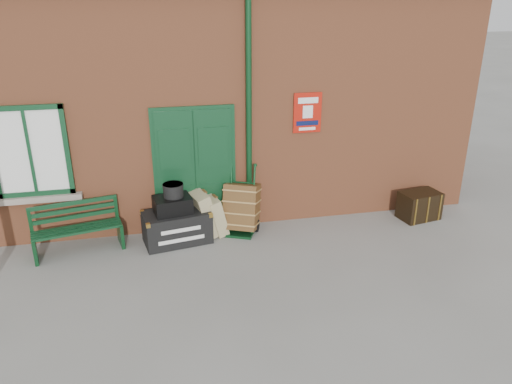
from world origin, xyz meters
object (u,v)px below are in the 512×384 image
object	(u,v)px
bench	(77,227)
dark_trunk	(419,205)
houdini_trunk	(177,227)
porter_trolley	(242,207)

from	to	relation	value
bench	dark_trunk	bearing A→B (deg)	-12.25
houdini_trunk	bench	bearing A→B (deg)	169.28
porter_trolley	dark_trunk	xyz separation A→B (m)	(3.38, -0.16, -0.21)
houdini_trunk	dark_trunk	xyz separation A→B (m)	(4.54, -0.00, -0.02)
houdini_trunk	porter_trolley	xyz separation A→B (m)	(1.16, 0.16, 0.19)
bench	porter_trolley	world-z (taller)	porter_trolley
bench	houdini_trunk	distance (m)	1.63
bench	houdini_trunk	bearing A→B (deg)	-12.90
bench	dark_trunk	xyz separation A→B (m)	(6.16, -0.03, -0.18)
bench	dark_trunk	distance (m)	6.17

